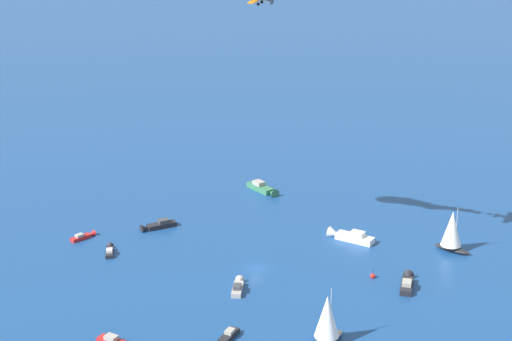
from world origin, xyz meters
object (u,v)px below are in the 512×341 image
motorboat_offshore (226,338)px  sailboat_near_centre (327,319)px  marker_buoy (373,276)px  motorboat_far_port (110,251)px  sailboat_far_stbd (452,231)px  motorboat_trailing (264,189)px  motorboat_outer_ring_d (407,283)px  motorboat_outer_ring_b (238,287)px  motorboat_inshore (84,236)px  motorboat_outer_ring_c (349,236)px  motorboat_mid_cluster (157,226)px

motorboat_offshore → sailboat_near_centre: bearing=65.7°
motorboat_offshore → marker_buoy: bearing=108.2°
motorboat_far_port → sailboat_far_stbd: 76.65m
motorboat_trailing → motorboat_outer_ring_d: bearing=5.5°
sailboat_far_stbd → marker_buoy: (5.25, -22.95, -4.49)m
sailboat_near_centre → marker_buoy: size_ratio=5.00×
sailboat_near_centre → motorboat_trailing: (-75.78, 19.44, -3.95)m
marker_buoy → sailboat_near_centre: bearing=-46.5°
motorboat_offshore → motorboat_outer_ring_b: 20.28m
motorboat_inshore → motorboat_outer_ring_c: size_ratio=0.60×
motorboat_outer_ring_b → motorboat_outer_ring_c: bearing=112.6°
sailboat_far_stbd → motorboat_offshore: bearing=-73.8°
sailboat_near_centre → motorboat_far_port: size_ratio=1.61×
motorboat_trailing → motorboat_outer_ring_b: (50.25, -26.74, -0.24)m
marker_buoy → motorboat_outer_ring_c: bearing=166.5°
sailboat_far_stbd → motorboat_trailing: (-50.80, -24.28, -4.04)m
motorboat_trailing → motorboat_outer_ring_b: bearing=-28.0°
motorboat_trailing → motorboat_outer_ring_c: 37.11m
motorboat_inshore → motorboat_outer_ring_d: motorboat_outer_ring_d is taller
motorboat_far_port → sailboat_far_stbd: sailboat_far_stbd is taller
sailboat_near_centre → motorboat_outer_ring_c: bearing=147.0°
motorboat_trailing → marker_buoy: 56.06m
motorboat_offshore → motorboat_trailing: bearing=152.2°
motorboat_far_port → motorboat_outer_ring_d: bearing=53.4°
sailboat_far_stbd → marker_buoy: sailboat_far_stbd is taller
motorboat_far_port → motorboat_mid_cluster: (-9.41, 13.60, 0.19)m
motorboat_offshore → motorboat_outer_ring_c: bearing=127.1°
motorboat_mid_cluster → motorboat_outer_ring_c: 45.69m
motorboat_mid_cluster → motorboat_outer_ring_c: motorboat_outer_ring_c is taller
motorboat_trailing → sailboat_near_centre: bearing=-14.4°
sailboat_near_centre → motorboat_outer_ring_c: 46.87m
marker_buoy → motorboat_mid_cluster: bearing=-140.9°
motorboat_inshore → motorboat_trailing: motorboat_trailing is taller
sailboat_far_stbd → motorboat_offshore: (17.51, -60.24, -4.35)m
sailboat_far_stbd → motorboat_trailing: bearing=-154.4°
motorboat_outer_ring_d → motorboat_inshore: bearing=-131.1°
motorboat_trailing → motorboat_outer_ring_d: motorboat_trailing is taller
motorboat_inshore → motorboat_mid_cluster: 17.33m
motorboat_mid_cluster → motorboat_trailing: bearing=111.8°
sailboat_far_stbd → marker_buoy: size_ratio=5.09×
motorboat_inshore → marker_buoy: size_ratio=3.03×
motorboat_mid_cluster → sailboat_near_centre: bearing=12.5°
motorboat_outer_ring_c → motorboat_far_port: bearing=-104.7°
motorboat_trailing → motorboat_far_port: bearing=-64.1°
sailboat_near_centre → motorboat_outer_ring_b: size_ratio=1.38×
sailboat_far_stbd → motorboat_outer_ring_b: bearing=-90.6°
motorboat_offshore → sailboat_far_stbd: bearing=106.2°
motorboat_far_port → motorboat_mid_cluster: bearing=124.7°
motorboat_far_port → motorboat_offshore: 46.84m
motorboat_inshore → motorboat_outer_ring_d: bearing=48.9°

